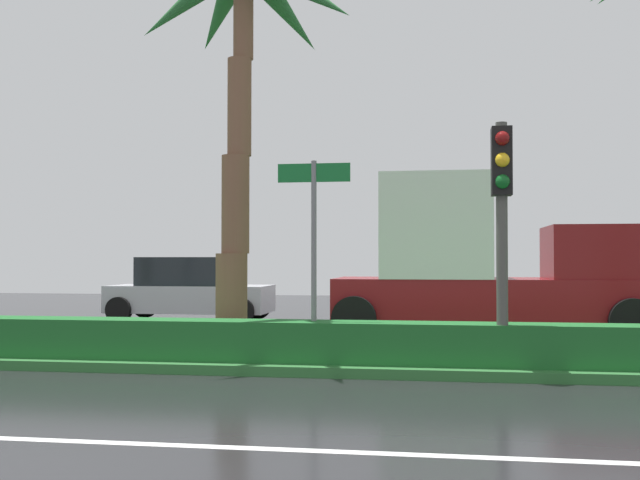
{
  "coord_description": "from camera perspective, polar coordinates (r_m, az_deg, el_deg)",
  "views": [
    {
      "loc": [
        3.3,
        -4.63,
        1.68
      ],
      "look_at": [
        0.6,
        12.28,
        2.1
      ],
      "focal_mm": 43.07,
      "sensor_mm": 36.0,
      "label": 1
    }
  ],
  "objects": [
    {
      "name": "box_truck_lead",
      "position": [
        16.75,
        11.97,
        -1.82
      ],
      "size": [
        6.4,
        2.64,
        3.46
      ],
      "color": "maroon",
      "rests_on": "ground_plane"
    },
    {
      "name": "traffic_signal_median_right",
      "position": [
        11.04,
        13.36,
        3.03
      ],
      "size": [
        0.28,
        0.43,
        3.44
      ],
      "color": "#4C4C47",
      "rests_on": "median_strip"
    },
    {
      "name": "median_strip",
      "position": [
        13.16,
        -5.6,
        -8.39
      ],
      "size": [
        85.5,
        4.0,
        0.15
      ],
      "primitive_type": "cube",
      "color": "#2D6B33",
      "rests_on": "ground_plane"
    },
    {
      "name": "street_name_sign",
      "position": [
        11.49,
        -0.46,
        0.6
      ],
      "size": [
        1.1,
        0.08,
        3.0
      ],
      "color": "slate",
      "rests_on": "median_strip"
    },
    {
      "name": "car_in_traffic_second",
      "position": [
        21.03,
        -9.71,
        -3.7
      ],
      "size": [
        4.3,
        2.02,
        1.72
      ],
      "color": "silver",
      "rests_on": "ground_plane"
    },
    {
      "name": "ground_plane",
      "position": [
        14.13,
        -4.56,
        -8.42
      ],
      "size": [
        90.0,
        42.0,
        0.1
      ],
      "primitive_type": "cube",
      "color": "black"
    },
    {
      "name": "median_hedge",
      "position": [
        11.77,
        -7.33,
        -7.38
      ],
      "size": [
        76.5,
        0.7,
        0.6
      ],
      "color": "#1E6028",
      "rests_on": "median_strip"
    },
    {
      "name": "palm_tree_centre_left",
      "position": [
        13.27,
        -5.97,
        15.53
      ],
      "size": [
        3.97,
        3.72,
        7.01
      ],
      "color": "brown",
      "rests_on": "median_strip"
    },
    {
      "name": "near_lane_divider_stripe",
      "position": [
        7.6,
        -17.49,
        -14.08
      ],
      "size": [
        81.0,
        0.14,
        0.01
      ],
      "primitive_type": "cube",
      "color": "white",
      "rests_on": "ground_plane"
    }
  ]
}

